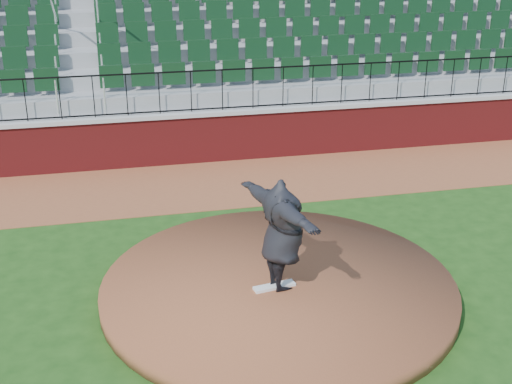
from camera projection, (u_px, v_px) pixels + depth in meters
The scene contains 10 objects.
ground at pixel (276, 301), 10.89m from camera, with size 90.00×90.00×0.00m, color #1B4313.
warning_track at pixel (219, 182), 15.77m from camera, with size 34.00×3.20×0.01m, color brown.
field_wall at pixel (208, 138), 17.00m from camera, with size 34.00×0.35×1.20m, color maroon.
wall_cap at pixel (207, 113), 16.75m from camera, with size 34.00×0.45×0.10m, color #B7B7B7.
wall_railing at pixel (207, 91), 16.55m from camera, with size 34.00×0.05×1.00m, color black, non-canonical shape.
seating_stands at pixel (191, 51), 18.83m from camera, with size 34.00×5.10×4.60m, color gray, non-canonical shape.
concourse_wall at pixel (179, 20), 21.19m from camera, with size 34.00×0.50×5.50m, color maroon.
pitchers_mound at pixel (278, 288), 11.03m from camera, with size 5.74×5.74×0.25m, color brown.
pitching_rubber at pixel (274, 286), 10.78m from camera, with size 0.68×0.17×0.05m, color white.
pitcher at pixel (282, 235), 10.44m from camera, with size 2.28×0.62×1.85m, color black.
Camera 1 is at (-2.39, -9.14, 5.71)m, focal length 47.56 mm.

